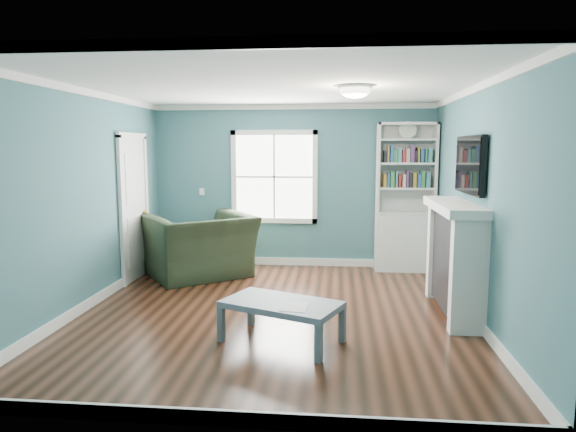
{
  "coord_description": "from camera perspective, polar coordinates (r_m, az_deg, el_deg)",
  "views": [
    {
      "loc": [
        0.71,
        -5.75,
        1.91
      ],
      "look_at": [
        0.12,
        0.4,
        1.09
      ],
      "focal_mm": 32.0,
      "sensor_mm": 36.0,
      "label": 1
    }
  ],
  "objects": [
    {
      "name": "recliner",
      "position": [
        7.73,
        -9.75,
        -2.12
      ],
      "size": [
        1.71,
        1.61,
        1.25
      ],
      "primitive_type": "imported",
      "rotation": [
        0.0,
        0.0,
        -2.49
      ],
      "color": "#1F2D1C",
      "rests_on": "ground"
    },
    {
      "name": "paper_sheet",
      "position": [
        4.95,
        0.73,
        -10.05
      ],
      "size": [
        0.27,
        0.33,
        0.0
      ],
      "primitive_type": "cube",
      "rotation": [
        0.0,
        0.0,
        -0.1
      ],
      "color": "white",
      "rests_on": "coffee_table"
    },
    {
      "name": "door",
      "position": [
        7.78,
        -16.74,
        1.04
      ],
      "size": [
        0.12,
        0.98,
        2.17
      ],
      "color": "silver",
      "rests_on": "ground"
    },
    {
      "name": "light_switch",
      "position": [
        8.56,
        -9.54,
        2.67
      ],
      "size": [
        0.08,
        0.01,
        0.12
      ],
      "primitive_type": "cube",
      "color": "white",
      "rests_on": "room_walls"
    },
    {
      "name": "window",
      "position": [
        8.31,
        -1.54,
        4.36
      ],
      "size": [
        1.4,
        0.06,
        1.5
      ],
      "color": "white",
      "rests_on": "room_walls"
    },
    {
      "name": "fireplace",
      "position": [
        6.24,
        18.06,
        -4.62
      ],
      "size": [
        0.44,
        1.58,
        1.3
      ],
      "color": "black",
      "rests_on": "ground"
    },
    {
      "name": "bookshelf",
      "position": [
        8.18,
        12.85,
        0.42
      ],
      "size": [
        0.9,
        0.35,
        2.31
      ],
      "color": "silver",
      "rests_on": "ground"
    },
    {
      "name": "coffee_table",
      "position": [
        5.14,
        -0.72,
        -10.04
      ],
      "size": [
        1.28,
        1.01,
        0.41
      ],
      "rotation": [
        0.0,
        0.0,
        -0.4
      ],
      "color": "#515A62",
      "rests_on": "ground"
    },
    {
      "name": "ceiling_fixture",
      "position": [
        5.89,
        7.47,
        13.7
      ],
      "size": [
        0.38,
        0.38,
        0.15
      ],
      "color": "white",
      "rests_on": "room_walls"
    },
    {
      "name": "room_walls",
      "position": [
        5.81,
        -1.6,
        4.29
      ],
      "size": [
        5.0,
        5.0,
        5.0
      ],
      "color": "#376B75",
      "rests_on": "ground"
    },
    {
      "name": "tv",
      "position": [
        6.14,
        19.58,
        5.38
      ],
      "size": [
        0.06,
        1.1,
        0.65
      ],
      "primitive_type": "cube",
      "color": "black",
      "rests_on": "fireplace"
    },
    {
      "name": "trim",
      "position": [
        5.84,
        -1.59,
        0.91
      ],
      "size": [
        4.5,
        5.0,
        2.6
      ],
      "color": "white",
      "rests_on": "ground"
    },
    {
      "name": "floor",
      "position": [
        6.1,
        -1.55,
        -10.7
      ],
      "size": [
        5.0,
        5.0,
        0.0
      ],
      "primitive_type": "plane",
      "color": "black",
      "rests_on": "ground"
    }
  ]
}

